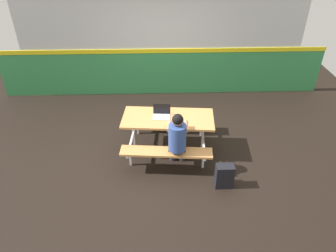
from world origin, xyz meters
TOP-DOWN VIEW (x-y plane):
  - ground_plane at (0.00, 0.00)m, footprint 10.00×10.00m
  - accent_backdrop at (0.00, 2.43)m, footprint 8.00×0.14m
  - picnic_table_main at (0.05, 0.00)m, footprint 1.75×1.69m
  - student_nearer at (0.19, -0.57)m, footprint 0.39×0.53m
  - laptop_silver at (-0.06, 0.05)m, footprint 0.34×0.25m
  - backpack_dark at (0.96, -1.04)m, footprint 0.30×0.22m

SIDE VIEW (x-z plane):
  - ground_plane at x=0.00m, z-range -0.02..0.00m
  - backpack_dark at x=0.96m, z-range 0.00..0.44m
  - picnic_table_main at x=0.05m, z-range 0.20..0.94m
  - student_nearer at x=0.19m, z-range 0.10..1.31m
  - laptop_silver at x=-0.06m, z-range 0.67..0.90m
  - accent_backdrop at x=0.00m, z-range -0.05..2.55m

